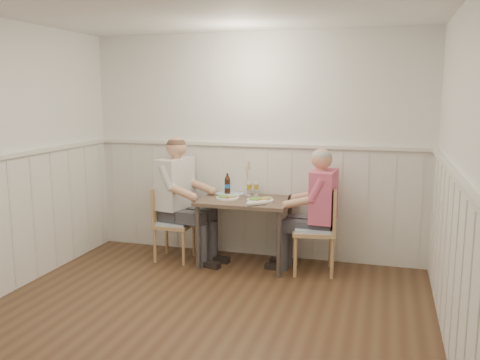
{
  "coord_description": "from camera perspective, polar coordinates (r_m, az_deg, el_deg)",
  "views": [
    {
      "loc": [
        1.48,
        -3.46,
        1.91
      ],
      "look_at": [
        -0.01,
        1.64,
        1.0
      ],
      "focal_mm": 38.0,
      "sensor_mm": 36.0,
      "label": 1
    }
  ],
  "objects": [
    {
      "name": "wainscot",
      "position": [
        4.57,
        -3.27,
        -5.78
      ],
      "size": [
        4.0,
        4.49,
        1.34
      ],
      "color": "silver",
      "rests_on": "ground"
    },
    {
      "name": "chair_right",
      "position": [
        5.5,
        8.92,
        -5.14
      ],
      "size": [
        0.51,
        0.51,
        0.94
      ],
      "color": "#9F7253",
      "rests_on": "ground"
    },
    {
      "name": "beer_bottle",
      "position": [
        5.91,
        -1.42,
        -0.54
      ],
      "size": [
        0.07,
        0.07,
        0.24
      ],
      "color": "black",
      "rests_on": "dining_table"
    },
    {
      "name": "plate_man",
      "position": [
        5.53,
        2.17,
        -2.15
      ],
      "size": [
        0.29,
        0.29,
        0.07
      ],
      "color": "white",
      "rests_on": "dining_table"
    },
    {
      "name": "room_shell",
      "position": [
        3.79,
        -6.87,
        3.72
      ],
      "size": [
        4.04,
        4.54,
        2.6
      ],
      "color": "white",
      "rests_on": "ground"
    },
    {
      "name": "grass_vase",
      "position": [
        5.84,
        0.71,
        0.13
      ],
      "size": [
        0.05,
        0.05,
        0.42
      ],
      "color": "silver",
      "rests_on": "dining_table"
    },
    {
      "name": "beer_glass_a",
      "position": [
        5.84,
        1.83,
        -0.72
      ],
      "size": [
        0.06,
        0.06,
        0.15
      ],
      "color": "silver",
      "rests_on": "dining_table"
    },
    {
      "name": "chair_left",
      "position": [
        5.93,
        -7.87,
        -4.49
      ],
      "size": [
        0.41,
        0.41,
        0.85
      ],
      "color": "#9F7253",
      "rests_on": "ground"
    },
    {
      "name": "beer_glass_b",
      "position": [
        5.81,
        1.03,
        -0.72
      ],
      "size": [
        0.06,
        0.06,
        0.16
      ],
      "color": "silver",
      "rests_on": "dining_table"
    },
    {
      "name": "rolled_napkin",
      "position": [
        5.32,
        1.84,
        -2.62
      ],
      "size": [
        0.2,
        0.18,
        0.05
      ],
      "color": "white",
      "rests_on": "dining_table"
    },
    {
      "name": "diner_cream",
      "position": [
        5.9,
        -6.92,
        -3.11
      ],
      "size": [
        0.73,
        0.53,
        1.45
      ],
      "color": "#3F3F47",
      "rests_on": "ground"
    },
    {
      "name": "dining_table",
      "position": [
        5.65,
        0.57,
        -3.13
      ],
      "size": [
        1.0,
        0.7,
        0.75
      ],
      "color": "#4B3E36",
      "rests_on": "ground"
    },
    {
      "name": "gingham_mat",
      "position": [
        5.93,
        -1.12,
        -1.54
      ],
      "size": [
        0.37,
        0.32,
        0.01
      ],
      "color": "#7096C5",
      "rests_on": "dining_table"
    },
    {
      "name": "plate_diner",
      "position": [
        5.65,
        -1.55,
        -1.93
      ],
      "size": [
        0.25,
        0.25,
        0.06
      ],
      "color": "white",
      "rests_on": "dining_table"
    },
    {
      "name": "man_in_pink",
      "position": [
        5.5,
        8.86,
        -4.47
      ],
      "size": [
        0.65,
        0.45,
        1.37
      ],
      "color": "#3F3F47",
      "rests_on": "ground"
    },
    {
      "name": "ground_plane",
      "position": [
        4.22,
        -6.44,
        -17.23
      ],
      "size": [
        4.5,
        4.5,
        0.0
      ],
      "primitive_type": "plane",
      "color": "#492F1D"
    }
  ]
}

